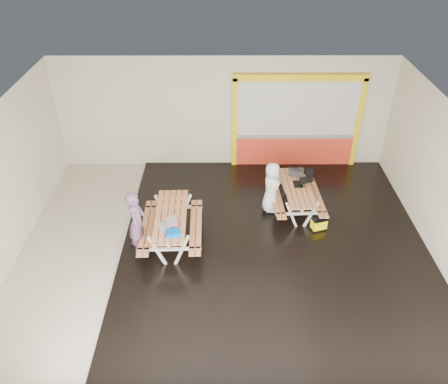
{
  "coord_description": "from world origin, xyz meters",
  "views": [
    {
      "loc": [
        -0.03,
        -8.55,
        7.43
      ],
      "look_at": [
        0.0,
        0.9,
        1.0
      ],
      "focal_mm": 36.23,
      "sensor_mm": 36.0,
      "label": 1
    }
  ],
  "objects_px": {
    "laptop_left": "(167,225)",
    "toolbox": "(296,172)",
    "blue_pouch": "(173,233)",
    "picnic_table_right": "(297,193)",
    "person_right": "(272,187)",
    "backpack": "(308,175)",
    "laptop_right": "(300,183)",
    "fluke_bag": "(319,224)",
    "dark_case": "(277,210)",
    "person_left": "(137,222)",
    "picnic_table_left": "(171,222)"
  },
  "relations": [
    {
      "from": "person_right",
      "to": "toolbox",
      "type": "relative_size",
      "value": 3.25
    },
    {
      "from": "picnic_table_left",
      "to": "picnic_table_right",
      "type": "height_order",
      "value": "picnic_table_left"
    },
    {
      "from": "picnic_table_right",
      "to": "laptop_right",
      "type": "height_order",
      "value": "laptop_right"
    },
    {
      "from": "picnic_table_left",
      "to": "person_right",
      "type": "xyz_separation_m",
      "value": [
        2.55,
        1.28,
        0.16
      ]
    },
    {
      "from": "picnic_table_right",
      "to": "blue_pouch",
      "type": "distance_m",
      "value": 3.75
    },
    {
      "from": "picnic_table_left",
      "to": "backpack",
      "type": "relative_size",
      "value": 5.27
    },
    {
      "from": "person_right",
      "to": "backpack",
      "type": "relative_size",
      "value": 3.41
    },
    {
      "from": "person_left",
      "to": "laptop_right",
      "type": "distance_m",
      "value": 4.46
    },
    {
      "from": "person_left",
      "to": "fluke_bag",
      "type": "distance_m",
      "value": 4.6
    },
    {
      "from": "laptop_left",
      "to": "blue_pouch",
      "type": "bearing_deg",
      "value": -60.79
    },
    {
      "from": "laptop_right",
      "to": "toolbox",
      "type": "height_order",
      "value": "toolbox"
    },
    {
      "from": "dark_case",
      "to": "fluke_bag",
      "type": "height_order",
      "value": "fluke_bag"
    },
    {
      "from": "laptop_left",
      "to": "fluke_bag",
      "type": "height_order",
      "value": "laptop_left"
    },
    {
      "from": "picnic_table_right",
      "to": "backpack",
      "type": "distance_m",
      "value": 0.82
    },
    {
      "from": "blue_pouch",
      "to": "picnic_table_right",
      "type": "bearing_deg",
      "value": 33.56
    },
    {
      "from": "backpack",
      "to": "blue_pouch",
      "type": "bearing_deg",
      "value": -141.82
    },
    {
      "from": "laptop_left",
      "to": "laptop_right",
      "type": "height_order",
      "value": "laptop_left"
    },
    {
      "from": "backpack",
      "to": "person_left",
      "type": "bearing_deg",
      "value": -151.77
    },
    {
      "from": "picnic_table_right",
      "to": "blue_pouch",
      "type": "xyz_separation_m",
      "value": [
        -3.12,
        -2.07,
        0.31
      ]
    },
    {
      "from": "toolbox",
      "to": "fluke_bag",
      "type": "distance_m",
      "value": 1.66
    },
    {
      "from": "laptop_right",
      "to": "dark_case",
      "type": "xyz_separation_m",
      "value": [
        -0.59,
        -0.24,
        -0.71
      ]
    },
    {
      "from": "toolbox",
      "to": "backpack",
      "type": "bearing_deg",
      "value": 17.35
    },
    {
      "from": "toolbox",
      "to": "dark_case",
      "type": "xyz_separation_m",
      "value": [
        -0.54,
        -0.7,
        -0.75
      ]
    },
    {
      "from": "person_right",
      "to": "laptop_right",
      "type": "relative_size",
      "value": 3.7
    },
    {
      "from": "laptop_left",
      "to": "toolbox",
      "type": "xyz_separation_m",
      "value": [
        3.31,
        2.37,
        -0.04
      ]
    },
    {
      "from": "person_left",
      "to": "toolbox",
      "type": "bearing_deg",
      "value": -58.89
    },
    {
      "from": "picnic_table_right",
      "to": "dark_case",
      "type": "distance_m",
      "value": 0.7
    },
    {
      "from": "blue_pouch",
      "to": "backpack",
      "type": "distance_m",
      "value": 4.49
    },
    {
      "from": "laptop_left",
      "to": "fluke_bag",
      "type": "bearing_deg",
      "value": 13.75
    },
    {
      "from": "picnic_table_right",
      "to": "toolbox",
      "type": "bearing_deg",
      "value": 86.05
    },
    {
      "from": "person_left",
      "to": "dark_case",
      "type": "bearing_deg",
      "value": -64.18
    },
    {
      "from": "picnic_table_right",
      "to": "blue_pouch",
      "type": "bearing_deg",
      "value": -146.44
    },
    {
      "from": "picnic_table_right",
      "to": "fluke_bag",
      "type": "relative_size",
      "value": 4.49
    },
    {
      "from": "person_right",
      "to": "blue_pouch",
      "type": "xyz_separation_m",
      "value": [
        -2.42,
        -2.01,
        0.09
      ]
    },
    {
      "from": "person_right",
      "to": "dark_case",
      "type": "xyz_separation_m",
      "value": [
        0.2,
        -0.06,
        -0.7
      ]
    },
    {
      "from": "person_left",
      "to": "laptop_right",
      "type": "xyz_separation_m",
      "value": [
        4.09,
        1.79,
        -0.06
      ]
    },
    {
      "from": "person_left",
      "to": "laptop_right",
      "type": "relative_size",
      "value": 4.32
    },
    {
      "from": "toolbox",
      "to": "fluke_bag",
      "type": "bearing_deg",
      "value": -72.93
    },
    {
      "from": "blue_pouch",
      "to": "toolbox",
      "type": "bearing_deg",
      "value": 40.08
    },
    {
      "from": "blue_pouch",
      "to": "laptop_left",
      "type": "bearing_deg",
      "value": 119.21
    },
    {
      "from": "toolbox",
      "to": "fluke_bag",
      "type": "height_order",
      "value": "toolbox"
    },
    {
      "from": "laptop_left",
      "to": "laptop_right",
      "type": "bearing_deg",
      "value": 29.58
    },
    {
      "from": "picnic_table_right",
      "to": "laptop_right",
      "type": "bearing_deg",
      "value": 54.04
    },
    {
      "from": "blue_pouch",
      "to": "dark_case",
      "type": "xyz_separation_m",
      "value": [
        2.62,
        1.95,
        -0.79
      ]
    },
    {
      "from": "person_right",
      "to": "backpack",
      "type": "xyz_separation_m",
      "value": [
        1.1,
        0.76,
        -0.1
      ]
    },
    {
      "from": "blue_pouch",
      "to": "fluke_bag",
      "type": "distance_m",
      "value": 3.86
    },
    {
      "from": "person_right",
      "to": "laptop_right",
      "type": "bearing_deg",
      "value": -71.71
    },
    {
      "from": "picnic_table_left",
      "to": "dark_case",
      "type": "height_order",
      "value": "picnic_table_left"
    },
    {
      "from": "backpack",
      "to": "laptop_left",
      "type": "bearing_deg",
      "value": -145.94
    },
    {
      "from": "laptop_right",
      "to": "person_right",
      "type": "bearing_deg",
      "value": -167.23
    }
  ]
}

